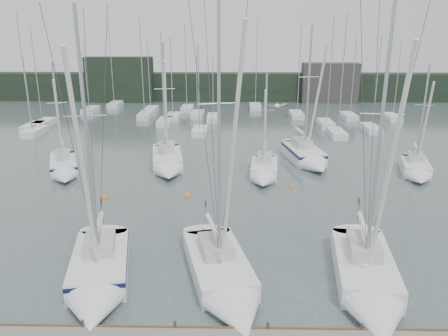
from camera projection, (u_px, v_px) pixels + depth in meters
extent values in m
plane|color=#475654|center=(223.00, 284.00, 22.75)|extent=(160.00, 160.00, 0.00)
cube|color=black|center=(230.00, 87.00, 81.07)|extent=(90.00, 4.00, 5.00)
cube|color=black|center=(120.00, 80.00, 79.06)|extent=(12.00, 3.00, 8.00)
cube|color=#393735|center=(330.00, 83.00, 78.55)|extent=(10.00, 3.00, 7.00)
cube|color=white|center=(151.00, 110.00, 69.69)|extent=(1.80, 4.50, 0.90)
cylinder|color=#ABAFB4|center=(149.00, 74.00, 67.49)|extent=(0.12, 0.12, 10.53)
cube|color=white|center=(115.00, 105.00, 74.64)|extent=(1.80, 4.50, 0.90)
cylinder|color=#ABAFB4|center=(111.00, 63.00, 72.03)|extent=(0.12, 0.12, 13.20)
cube|color=white|center=(213.00, 118.00, 63.51)|extent=(1.80, 4.50, 0.90)
cylinder|color=#ABAFB4|center=(213.00, 86.00, 61.62)|extent=(0.12, 0.12, 8.45)
cube|color=white|center=(145.00, 116.00, 65.38)|extent=(1.80, 4.50, 0.90)
cylinder|color=#ABAFB4|center=(142.00, 66.00, 62.68)|extent=(0.12, 0.12, 13.83)
cube|color=white|center=(371.00, 129.00, 56.60)|extent=(1.80, 4.50, 0.90)
cylinder|color=#ABAFB4|center=(377.00, 82.00, 54.30)|extent=(0.12, 0.12, 11.14)
cube|color=white|center=(255.00, 107.00, 72.66)|extent=(1.80, 4.50, 0.90)
cylinder|color=#ABAFB4|center=(256.00, 63.00, 70.01)|extent=(0.12, 0.12, 13.42)
cube|color=white|center=(165.00, 122.00, 60.65)|extent=(1.80, 4.50, 0.90)
cylinder|color=#ABAFB4|center=(162.00, 76.00, 58.25)|extent=(0.12, 0.12, 11.75)
cube|color=white|center=(349.00, 117.00, 64.56)|extent=(1.80, 4.50, 0.90)
cylinder|color=#ABAFB4|center=(353.00, 76.00, 62.29)|extent=(0.12, 0.12, 10.95)
cube|color=white|center=(90.00, 110.00, 69.65)|extent=(1.80, 4.50, 0.90)
cylinder|color=#ABAFB4|center=(86.00, 75.00, 67.48)|extent=(0.12, 0.12, 10.29)
cube|color=white|center=(297.00, 115.00, 65.78)|extent=(1.80, 4.50, 0.90)
cylinder|color=#ABAFB4|center=(299.00, 69.00, 63.22)|extent=(0.12, 0.12, 12.84)
cube|color=white|center=(187.00, 109.00, 70.89)|extent=(1.80, 4.50, 0.90)
cylinder|color=#ABAFB4|center=(186.00, 66.00, 68.36)|extent=(0.12, 0.12, 12.66)
cube|color=white|center=(392.00, 118.00, 63.78)|extent=(1.80, 4.50, 0.90)
cylinder|color=#ABAFB4|center=(397.00, 79.00, 61.62)|extent=(0.12, 0.12, 10.28)
cube|color=white|center=(44.00, 123.00, 60.03)|extent=(1.80, 4.50, 0.90)
cylinder|color=#ABAFB4|center=(36.00, 75.00, 57.55)|extent=(0.12, 0.12, 12.33)
cube|color=white|center=(173.00, 117.00, 64.16)|extent=(1.80, 4.50, 0.90)
cylinder|color=#ABAFB4|center=(171.00, 76.00, 61.87)|extent=(0.12, 0.12, 11.05)
cube|color=white|center=(337.00, 134.00, 53.98)|extent=(1.80, 4.50, 0.90)
cylinder|color=#ABAFB4|center=(343.00, 74.00, 51.30)|extent=(0.12, 0.12, 13.63)
cube|color=white|center=(33.00, 127.00, 57.70)|extent=(1.80, 4.50, 0.90)
cylinder|color=#ABAFB4|center=(24.00, 71.00, 54.99)|extent=(0.12, 0.12, 13.84)
cube|color=white|center=(326.00, 124.00, 59.53)|extent=(1.80, 4.50, 0.90)
cylinder|color=#ABAFB4|center=(330.00, 70.00, 56.85)|extent=(0.12, 0.12, 13.60)
cube|color=white|center=(35.00, 132.00, 54.81)|extent=(1.80, 4.50, 0.90)
cylinder|color=#ABAFB4|center=(28.00, 94.00, 52.86)|extent=(0.12, 0.12, 8.85)
cube|color=white|center=(198.00, 115.00, 65.90)|extent=(1.80, 4.50, 0.90)
cylinder|color=#ABAFB4|center=(197.00, 80.00, 63.85)|extent=(0.12, 0.12, 9.51)
cube|color=white|center=(200.00, 132.00, 55.07)|extent=(1.80, 4.50, 0.90)
cylinder|color=#ABAFB4|center=(199.00, 87.00, 52.90)|extent=(0.12, 0.12, 10.30)
cube|color=white|center=(101.00, 266.00, 23.60)|extent=(4.01, 6.39, 1.49)
cone|color=white|center=(93.00, 314.00, 19.63)|extent=(3.32, 3.07, 2.87)
cube|color=#B5B4B9|center=(100.00, 244.00, 23.74)|extent=(2.02, 2.64, 0.69)
cylinder|color=#ABAFB4|center=(87.00, 142.00, 21.07)|extent=(0.18, 0.18, 12.58)
cylinder|color=white|center=(99.00, 223.00, 24.11)|extent=(0.85, 2.90, 0.28)
cube|color=#0F153A|center=(100.00, 258.00, 23.45)|extent=(4.03, 6.41, 0.25)
cube|color=navy|center=(101.00, 201.00, 25.80)|extent=(0.13, 0.53, 0.36)
cube|color=white|center=(218.00, 266.00, 23.65)|extent=(4.34, 6.94, 1.35)
cone|color=white|center=(239.00, 318.00, 19.38)|extent=(3.46, 3.37, 2.88)
cube|color=#B5B4B9|center=(216.00, 246.00, 23.77)|extent=(2.16, 2.88, 0.63)
cylinder|color=#ABAFB4|center=(219.00, 132.00, 20.94)|extent=(0.16, 0.16, 13.75)
cylinder|color=white|center=(213.00, 226.00, 24.30)|extent=(1.00, 3.11, 0.25)
cube|color=navy|center=(206.00, 204.00, 26.11)|extent=(0.14, 0.48, 0.32)
cube|color=white|center=(363.00, 268.00, 23.36)|extent=(3.82, 6.97, 1.46)
cone|color=white|center=(379.00, 325.00, 18.91)|extent=(3.29, 3.22, 2.92)
cube|color=#B5B4B9|center=(364.00, 246.00, 23.49)|extent=(1.96, 2.85, 0.68)
cylinder|color=#ABAFB4|center=(379.00, 141.00, 20.75)|extent=(0.18, 0.18, 12.86)
cylinder|color=white|center=(363.00, 225.00, 24.02)|extent=(0.72, 3.24, 0.27)
cube|color=maroon|center=(359.00, 201.00, 25.91)|extent=(0.09, 0.52, 0.35)
cube|color=white|center=(64.00, 166.00, 40.90)|extent=(4.11, 5.81, 1.41)
cone|color=white|center=(65.00, 179.00, 37.49)|extent=(3.01, 2.97, 2.35)
cube|color=#B5B4B9|center=(63.00, 154.00, 41.00)|extent=(1.97, 2.45, 0.66)
cylinder|color=#ABAFB4|center=(58.00, 113.00, 39.00)|extent=(0.17, 0.17, 8.86)
cylinder|color=white|center=(62.00, 144.00, 41.28)|extent=(1.18, 2.52, 0.26)
cube|color=#0F153A|center=(64.00, 161.00, 40.75)|extent=(4.13, 5.84, 0.23)
cube|color=white|center=(167.00, 160.00, 42.52)|extent=(3.69, 6.43, 1.63)
cone|color=white|center=(169.00, 174.00, 38.45)|extent=(3.11, 3.01, 2.72)
cube|color=#B5B4B9|center=(167.00, 147.00, 42.68)|extent=(1.88, 2.64, 0.76)
cylinder|color=#ABAFB4|center=(165.00, 100.00, 40.32)|extent=(0.20, 0.20, 10.27)
cylinder|color=white|center=(166.00, 136.00, 43.01)|extent=(0.79, 2.97, 0.30)
cube|color=white|center=(264.00, 170.00, 39.82)|extent=(2.76, 4.98, 1.45)
cone|color=white|center=(263.00, 182.00, 36.59)|extent=(2.50, 2.26, 2.32)
cube|color=#B5B4B9|center=(265.00, 157.00, 39.96)|extent=(1.45, 2.02, 0.68)
cylinder|color=#ABAFB4|center=(266.00, 119.00, 38.07)|extent=(0.17, 0.17, 8.01)
cylinder|color=white|center=(265.00, 147.00, 40.14)|extent=(0.49, 2.35, 0.27)
cube|color=white|center=(303.00, 155.00, 44.27)|extent=(3.84, 6.46, 1.64)
cone|color=white|center=(318.00, 168.00, 40.19)|extent=(3.25, 3.05, 2.85)
cube|color=#B5B4B9|center=(302.00, 142.00, 44.43)|extent=(1.96, 2.66, 0.77)
cylinder|color=#ABAFB4|center=(308.00, 89.00, 41.84)|extent=(0.20, 0.20, 11.72)
cylinder|color=white|center=(300.00, 131.00, 44.75)|extent=(0.80, 2.97, 0.31)
cube|color=#0F153A|center=(303.00, 150.00, 44.11)|extent=(3.86, 6.49, 0.27)
cube|color=white|center=(415.00, 169.00, 40.25)|extent=(3.37, 4.98, 1.37)
cone|color=white|center=(420.00, 180.00, 37.27)|extent=(2.71, 2.47, 2.29)
cube|color=#B5B4B9|center=(416.00, 157.00, 40.37)|extent=(1.68, 2.08, 0.64)
cylinder|color=#ABAFB4|center=(423.00, 115.00, 38.42)|extent=(0.16, 0.16, 8.74)
cylinder|color=white|center=(416.00, 147.00, 40.53)|extent=(0.81, 2.22, 0.26)
sphere|color=orange|center=(187.00, 197.00, 34.60)|extent=(0.65, 0.65, 0.65)
sphere|color=orange|center=(292.00, 187.00, 36.77)|extent=(0.50, 0.50, 0.50)
sphere|color=orange|center=(105.00, 198.00, 34.34)|extent=(0.54, 0.54, 0.54)
ellipsoid|color=white|center=(277.00, 106.00, 21.13)|extent=(0.37, 0.49, 0.20)
cube|color=gray|center=(272.00, 106.00, 21.02)|extent=(0.46, 0.30, 0.11)
cube|color=gray|center=(282.00, 105.00, 21.22)|extent=(0.46, 0.30, 0.11)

